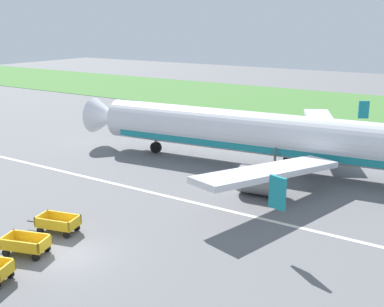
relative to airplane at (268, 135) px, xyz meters
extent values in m
plane|color=slate|center=(-1.97, -21.32, -3.05)|extent=(220.00, 220.00, 0.00)
cube|color=#477A38|center=(-1.97, 36.66, -3.02)|extent=(220.00, 28.00, 0.06)
cube|color=silver|center=(-1.97, -10.62, -3.05)|extent=(120.00, 0.36, 0.01)
cylinder|color=silver|center=(-1.03, -0.10, 0.10)|extent=(30.22, 6.66, 3.70)
cube|color=teal|center=(-1.03, -0.10, -0.92)|extent=(27.22, 6.18, 0.56)
cone|color=silver|center=(-17.44, -1.74, 0.10)|extent=(3.54, 3.93, 3.63)
cube|color=silver|center=(3.91, -8.00, -0.57)|extent=(6.14, 13.21, 1.35)
cube|color=teal|center=(7.17, -14.21, 0.38)|extent=(1.11, 0.50, 1.90)
cylinder|color=gray|center=(2.53, -6.57, -1.92)|extent=(3.39, 2.41, 2.10)
cube|color=silver|center=(2.25, 8.62, -0.57)|extent=(8.34, 12.72, 1.35)
cube|color=teal|center=(4.22, 15.34, 0.38)|extent=(1.07, 0.69, 1.90)
cylinder|color=gray|center=(1.18, 6.94, -1.92)|extent=(3.39, 2.41, 2.10)
cylinder|color=#4C4C51|center=(-11.47, -1.14, -1.48)|extent=(0.20, 0.20, 2.04)
cylinder|color=black|center=(-11.47, -1.14, -2.50)|extent=(1.14, 0.56, 1.10)
cylinder|color=#4C4C51|center=(1.68, -2.04, -1.48)|extent=(0.20, 0.20, 2.04)
cylinder|color=black|center=(1.68, -2.04, -2.50)|extent=(1.14, 0.56, 1.10)
cylinder|color=#4C4C51|center=(1.24, 2.33, -1.48)|extent=(0.20, 0.20, 2.04)
cylinder|color=black|center=(1.24, 2.33, -2.50)|extent=(1.14, 0.56, 1.10)
cube|color=gold|center=(-2.36, -25.17, -2.26)|extent=(0.55, 1.36, 0.55)
cylinder|color=black|center=(-2.79, -24.72, -2.83)|extent=(0.47, 0.29, 0.44)
cube|color=gold|center=(-4.24, -22.53, -2.57)|extent=(2.81, 2.11, 0.08)
cube|color=gold|center=(-4.04, -23.15, -2.26)|extent=(2.41, 0.88, 0.55)
cube|color=gold|center=(-4.44, -21.92, -2.26)|extent=(2.41, 0.88, 0.55)
cube|color=gold|center=(-5.38, -22.91, -2.26)|extent=(0.53, 1.36, 0.55)
cube|color=gold|center=(-3.10, -22.16, -2.26)|extent=(0.53, 1.36, 0.55)
cylinder|color=black|center=(-4.96, -23.36, -2.83)|extent=(0.47, 0.29, 0.44)
cylinder|color=black|center=(-5.30, -22.29, -2.83)|extent=(0.47, 0.29, 0.44)
cylinder|color=black|center=(-3.17, -22.77, -2.83)|extent=(0.47, 0.29, 0.44)
cylinder|color=black|center=(-3.52, -21.71, -2.83)|extent=(0.47, 0.29, 0.44)
cube|color=gold|center=(-5.01, -19.52, -2.57)|extent=(2.77, 1.97, 0.08)
cube|color=gold|center=(-4.85, -20.15, -2.26)|extent=(2.45, 0.70, 0.55)
cube|color=gold|center=(-5.17, -18.89, -2.26)|extent=(2.45, 0.70, 0.55)
cube|color=gold|center=(-6.17, -19.81, -2.26)|extent=(0.44, 1.38, 0.55)
cube|color=gold|center=(-3.84, -19.23, -2.26)|extent=(0.44, 1.38, 0.55)
cylinder|color=#2D2D33|center=(-6.75, -19.96, -2.61)|extent=(0.99, 0.32, 0.08)
cylinder|color=black|center=(-5.78, -20.29, -2.83)|extent=(0.47, 0.26, 0.44)
cylinder|color=black|center=(-6.05, -19.20, -2.83)|extent=(0.47, 0.26, 0.44)
cylinder|color=black|center=(-3.96, -19.83, -2.83)|extent=(0.47, 0.26, 0.44)
cylinder|color=black|center=(-4.23, -18.75, -2.83)|extent=(0.47, 0.26, 0.44)
camera|label=1|loc=(17.28, -38.23, 9.66)|focal=45.50mm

